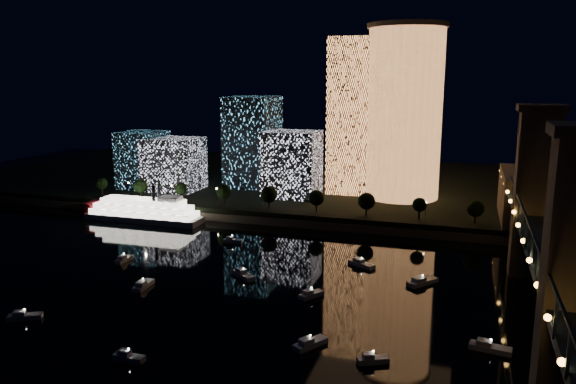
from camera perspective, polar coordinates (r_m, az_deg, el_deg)
name	(u,v)px	position (r m, az deg, el deg)	size (l,w,h in m)	color
ground	(264,313)	(142.67, -2.46, -12.17)	(520.00, 520.00, 0.00)	black
far_bank	(371,186)	(291.28, 8.44, 0.60)	(420.00, 160.00, 5.00)	black
seawall	(337,226)	(216.76, 5.03, -3.41)	(420.00, 6.00, 3.00)	#6B5E4C
tower_cylindrical	(404,112)	(250.72, 11.73, 7.93)	(34.00, 34.00, 74.69)	#E88D4A
tower_rectangular	(355,116)	(259.93, 6.82, 7.64)	(21.93, 21.93, 69.79)	#E88D4A
midrise_blocks	(226,154)	(268.84, -6.36, 3.91)	(96.40, 47.09, 43.35)	white
truss_bridge	(554,273)	(134.15, 25.40, -7.47)	(13.00, 266.00, 50.00)	#162848
riverboat	(139,211)	(236.32, -14.93, -1.86)	(52.99, 11.79, 15.92)	silver
motorboats	(276,293)	(152.19, -1.27, -10.26)	(115.39, 87.18, 2.78)	silver
esplanade_trees	(278,195)	(227.17, -1.03, -0.34)	(165.86, 6.82, 8.91)	black
street_lamps	(265,195)	(235.57, -2.37, -0.28)	(132.70, 0.70, 5.65)	black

